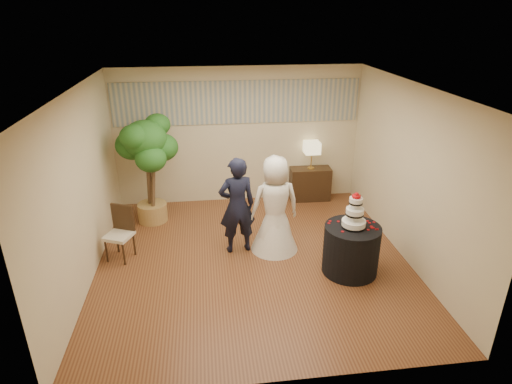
{
  "coord_description": "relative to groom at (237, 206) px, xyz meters",
  "views": [
    {
      "loc": [
        -0.71,
        -5.97,
        3.83
      ],
      "look_at": [
        0.1,
        0.4,
        1.05
      ],
      "focal_mm": 30.0,
      "sensor_mm": 36.0,
      "label": 1
    }
  ],
  "objects": [
    {
      "name": "console",
      "position": [
        1.72,
        1.92,
        -0.48
      ],
      "size": [
        0.86,
        0.4,
        0.71
      ],
      "primitive_type": "cube",
      "rotation": [
        0.0,
        0.0,
        -0.03
      ],
      "color": "#2F1F11",
      "rests_on": "floor"
    },
    {
      "name": "groom",
      "position": [
        0.0,
        0.0,
        0.0
      ],
      "size": [
        0.66,
        0.48,
        1.67
      ],
      "primitive_type": "imported",
      "rotation": [
        0.0,
        0.0,
        3.29
      ],
      "color": "black",
      "rests_on": "floor"
    },
    {
      "name": "cake_table",
      "position": [
        1.69,
        -0.86,
        -0.44
      ],
      "size": [
        1.03,
        1.03,
        0.78
      ],
      "primitive_type": "cylinder",
      "rotation": [
        0.0,
        0.0,
        0.23
      ],
      "color": "black",
      "rests_on": "floor"
    },
    {
      "name": "wall_front",
      "position": [
        0.22,
        -2.87,
        0.57
      ],
      "size": [
        5.0,
        0.06,
        2.8
      ],
      "primitive_type": "cube",
      "color": "beige",
      "rests_on": "ground"
    },
    {
      "name": "mural_border",
      "position": [
        0.22,
        2.11,
        1.27
      ],
      "size": [
        4.9,
        0.02,
        0.85
      ],
      "primitive_type": "cube",
      "color": "#9A9D8F",
      "rests_on": "wall_back"
    },
    {
      "name": "bride",
      "position": [
        0.63,
        -0.04,
        0.0
      ],
      "size": [
        0.9,
        0.89,
        1.67
      ],
      "primitive_type": "imported",
      "rotation": [
        0.0,
        0.0,
        3.25
      ],
      "color": "white",
      "rests_on": "floor"
    },
    {
      "name": "wedding_cake",
      "position": [
        1.69,
        -0.86,
        0.23
      ],
      "size": [
        0.37,
        0.37,
        0.57
      ],
      "primitive_type": null,
      "color": "white",
      "rests_on": "cake_table"
    },
    {
      "name": "side_chair",
      "position": [
        -1.94,
        -0.03,
        -0.38
      ],
      "size": [
        0.55,
        0.56,
        0.9
      ],
      "primitive_type": null,
      "rotation": [
        0.0,
        0.0,
        -0.41
      ],
      "color": "#2F1F11",
      "rests_on": "floor"
    },
    {
      "name": "ceiling",
      "position": [
        0.22,
        -0.37,
        1.97
      ],
      "size": [
        5.0,
        5.0,
        0.0
      ],
      "primitive_type": "cube",
      "color": "white",
      "rests_on": "wall_back"
    },
    {
      "name": "wall_back",
      "position": [
        0.22,
        2.13,
        0.57
      ],
      "size": [
        5.0,
        0.06,
        2.8
      ],
      "primitive_type": "cube",
      "color": "beige",
      "rests_on": "ground"
    },
    {
      "name": "wall_right",
      "position": [
        2.72,
        -0.37,
        0.57
      ],
      "size": [
        0.06,
        5.0,
        2.8
      ],
      "primitive_type": "cube",
      "color": "beige",
      "rests_on": "ground"
    },
    {
      "name": "wall_left",
      "position": [
        -2.28,
        -0.37,
        0.57
      ],
      "size": [
        0.06,
        5.0,
        2.8
      ],
      "primitive_type": "cube",
      "color": "beige",
      "rests_on": "ground"
    },
    {
      "name": "ficus_tree",
      "position": [
        -1.54,
        1.3,
        0.22
      ],
      "size": [
        1.41,
        1.41,
        2.1
      ],
      "primitive_type": null,
      "rotation": [
        0.0,
        0.0,
        -0.83
      ],
      "color": "#245D1D",
      "rests_on": "floor"
    },
    {
      "name": "table_lamp",
      "position": [
        1.72,
        1.92,
        0.16
      ],
      "size": [
        0.31,
        0.31,
        0.58
      ],
      "primitive_type": null,
      "color": "#CABB85",
      "rests_on": "console"
    },
    {
      "name": "floor",
      "position": [
        0.22,
        -0.37,
        -0.83
      ],
      "size": [
        5.0,
        5.0,
        0.0
      ],
      "primitive_type": "cube",
      "color": "brown",
      "rests_on": "ground"
    }
  ]
}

